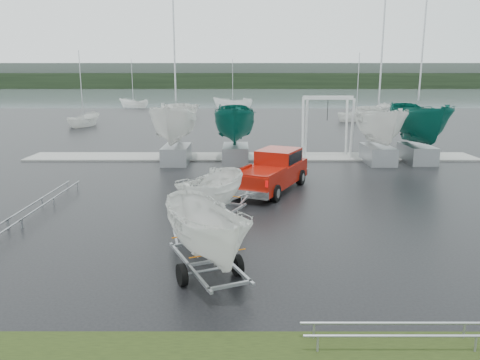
{
  "coord_description": "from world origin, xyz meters",
  "views": [
    {
      "loc": [
        -0.77,
        -18.25,
        5.5
      ],
      "look_at": [
        -0.78,
        0.76,
        1.2
      ],
      "focal_mm": 35.0,
      "sensor_mm": 36.0,
      "label": 1
    }
  ],
  "objects_px": {
    "boat_hoist": "(327,118)",
    "trailer_parked": "(206,183)",
    "pickup_truck": "(274,170)",
    "trailer_hitched": "(211,161)"
  },
  "relations": [
    {
      "from": "trailer_hitched",
      "to": "pickup_truck",
      "type": "bearing_deg",
      "value": 90.0
    },
    {
      "from": "pickup_truck",
      "to": "trailer_parked",
      "type": "height_order",
      "value": "trailer_parked"
    },
    {
      "from": "boat_hoist",
      "to": "trailer_hitched",
      "type": "bearing_deg",
      "value": -114.95
    },
    {
      "from": "pickup_truck",
      "to": "trailer_hitched",
      "type": "relative_size",
      "value": 1.31
    },
    {
      "from": "pickup_truck",
      "to": "trailer_parked",
      "type": "bearing_deg",
      "value": -78.87
    },
    {
      "from": "pickup_truck",
      "to": "boat_hoist",
      "type": "distance_m",
      "value": 10.03
    },
    {
      "from": "trailer_hitched",
      "to": "trailer_parked",
      "type": "xyz_separation_m",
      "value": [
        0.15,
        -4.5,
        0.21
      ]
    },
    {
      "from": "boat_hoist",
      "to": "trailer_parked",
      "type": "bearing_deg",
      "value": -109.2
    },
    {
      "from": "trailer_parked",
      "to": "boat_hoist",
      "type": "relative_size",
      "value": 1.2
    },
    {
      "from": "trailer_parked",
      "to": "pickup_truck",
      "type": "bearing_deg",
      "value": 52.38
    }
  ]
}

